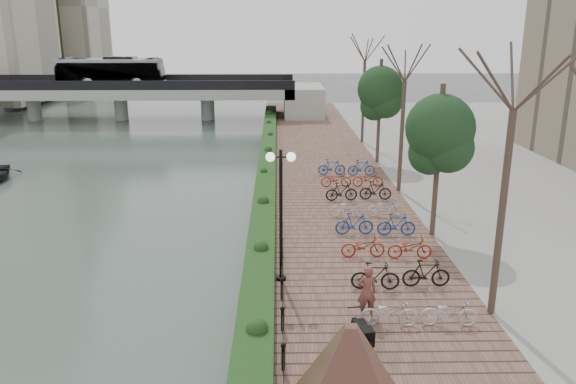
{
  "coord_description": "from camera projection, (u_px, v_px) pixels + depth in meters",
  "views": [
    {
      "loc": [
        1.28,
        -13.85,
        9.08
      ],
      "look_at": [
        1.75,
        10.63,
        2.0
      ],
      "focal_mm": 35.0,
      "sensor_mm": 36.0,
      "label": 1
    }
  ],
  "objects": [
    {
      "name": "chain_fence",
      "position": [
        282.0,
        304.0,
        17.51
      ],
      "size": [
        0.1,
        14.1,
        0.7
      ],
      "color": "black",
      "rests_on": "promenade"
    },
    {
      "name": "motorcycle",
      "position": [
        362.0,
        332.0,
        15.62
      ],
      "size": [
        0.72,
        1.6,
        0.96
      ],
      "primitive_type": null,
      "rotation": [
        0.0,
        0.0,
        0.16
      ],
      "color": "black",
      "rests_on": "promenade"
    },
    {
      "name": "lamppost",
      "position": [
        281.0,
        187.0,
        19.11
      ],
      "size": [
        1.02,
        0.32,
        4.73
      ],
      "color": "black",
      "rests_on": "promenade"
    },
    {
      "name": "bicycle_parking",
      "position": [
        371.0,
        216.0,
        25.43
      ],
      "size": [
        2.4,
        19.89,
        1.0
      ],
      "color": "#BCBCC1",
      "rests_on": "promenade"
    },
    {
      "name": "hedge",
      "position": [
        267.0,
        169.0,
        34.8
      ],
      "size": [
        1.1,
        56.0,
        0.6
      ],
      "primitive_type": "cube",
      "color": "#163814",
      "rests_on": "promenade"
    },
    {
      "name": "river_water",
      "position": [
        47.0,
        164.0,
        39.53
      ],
      "size": [
        30.0,
        130.0,
        0.02
      ],
      "primitive_type": "cube",
      "color": "#41514B",
      "rests_on": "ground"
    },
    {
      "name": "promenade",
      "position": [
        324.0,
        188.0,
        32.61
      ],
      "size": [
        8.0,
        75.0,
        0.5
      ],
      "primitive_type": "cube",
      "color": "brown",
      "rests_on": "ground"
    },
    {
      "name": "ground",
      "position": [
        233.0,
        365.0,
        15.8
      ],
      "size": [
        220.0,
        220.0,
        0.0
      ],
      "primitive_type": "plane",
      "color": "#59595B",
      "rests_on": "ground"
    },
    {
      "name": "pedestrian",
      "position": [
        367.0,
        292.0,
        17.24
      ],
      "size": [
        0.67,
        0.49,
        1.69
      ],
      "primitive_type": "imported",
      "rotation": [
        0.0,
        0.0,
        3.28
      ],
      "color": "brown",
      "rests_on": "promenade"
    },
    {
      "name": "bridge",
      "position": [
        118.0,
        88.0,
        57.81
      ],
      "size": [
        36.0,
        10.77,
        6.5
      ],
      "color": "#9E9E99",
      "rests_on": "ground"
    },
    {
      "name": "street_trees",
      "position": [
        416.0,
        146.0,
        27.1
      ],
      "size": [
        3.2,
        37.12,
        6.8
      ],
      "color": "#3E2C25",
      "rests_on": "promenade"
    }
  ]
}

